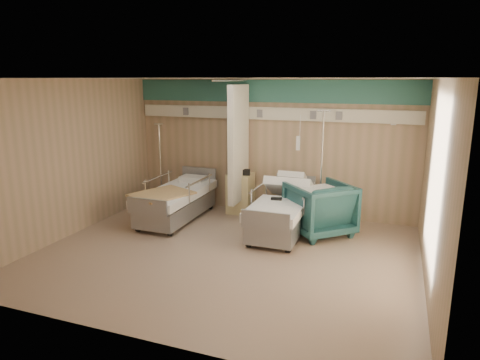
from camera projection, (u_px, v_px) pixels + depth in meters
name	position (u px, v px, depth m)	size (l,w,h in m)	color
ground	(226.00, 254.00, 6.99)	(6.00, 5.00, 0.00)	gray
room_walls	(229.00, 139.00, 6.80)	(6.04, 5.04, 2.82)	tan
bed_right	(282.00, 216.00, 7.90)	(1.00, 2.16, 0.63)	white
bed_left	(176.00, 205.00, 8.64)	(1.00, 2.16, 0.63)	white
bedside_cabinet	(240.00, 193.00, 9.08)	(0.50, 0.48, 0.85)	beige
visitor_armchair	(320.00, 209.00, 7.80)	(1.03, 1.06, 0.97)	#204E50
waffle_blanket	(321.00, 181.00, 7.66)	(0.68, 0.60, 0.08)	white
iv_stand_right	(320.00, 201.00, 8.37)	(0.40, 0.40, 2.23)	silver
iv_stand_left	(162.00, 189.00, 9.60)	(0.33, 0.33, 1.85)	silver
call_remote	(276.00, 199.00, 7.83)	(0.20, 0.09, 0.04)	black
tan_blanket	(162.00, 194.00, 8.16)	(0.84, 1.06, 0.04)	tan
toiletry_bag	(245.00, 172.00, 8.84)	(0.22, 0.14, 0.12)	black
white_cup	(237.00, 170.00, 9.02)	(0.09, 0.09, 0.13)	white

